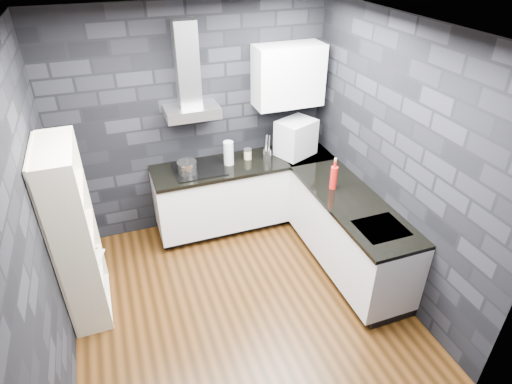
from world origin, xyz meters
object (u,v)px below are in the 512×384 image
red_bottle (334,178)px  fruit_bowl (74,237)px  utensil_crock (267,154)px  storage_jar (248,154)px  pot (187,168)px  bookshelf (75,235)px  appliance_garage (296,138)px  glass_vase (229,153)px

red_bottle → fruit_bowl: 2.64m
utensil_crock → fruit_bowl: 2.38m
fruit_bowl → red_bottle: bearing=0.4°
storage_jar → utensil_crock: bearing=-22.6°
pot → bookshelf: (-1.22, -0.78, -0.07)m
utensil_crock → appliance_garage: 0.41m
glass_vase → bookshelf: bookshelf is taller
glass_vase → fruit_bowl: (-1.74, -0.93, -0.11)m
appliance_garage → bookshelf: bearing=173.6°
pot → fruit_bowl: (-1.22, -0.87, -0.04)m
glass_vase → storage_jar: size_ratio=2.55×
storage_jar → appliance_garage: appliance_garage is taller
red_bottle → utensil_crock: bearing=115.8°
bookshelf → pot: bearing=32.2°
pot → utensil_crock: 0.99m
storage_jar → fruit_bowl: size_ratio=0.47×
utensil_crock → bookshelf: (-2.21, -0.80, -0.06)m
glass_vase → pot: bearing=-172.8°
pot → appliance_garage: 1.37m
utensil_crock → bookshelf: 2.35m
pot → storage_jar: 0.78m
bookshelf → fruit_bowl: size_ratio=7.52×
utensil_crock → appliance_garage: appliance_garage is taller
appliance_garage → bookshelf: 2.72m
pot → utensil_crock: size_ratio=1.67×
red_bottle → fruit_bowl: (-2.63, -0.02, -0.09)m
glass_vase → storage_jar: 0.27m
pot → bookshelf: bookshelf is taller
utensil_crock → red_bottle: 0.98m
storage_jar → bookshelf: bearing=-155.8°
storage_jar → appliance_garage: bearing=-8.7°
utensil_crock → red_bottle: red_bottle is taller
utensil_crock → pot: bearing=-178.4°
utensil_crock → glass_vase: bearing=175.4°
utensil_crock → fruit_bowl: utensil_crock is taller
red_bottle → bookshelf: bearing=178.4°
glass_vase → bookshelf: size_ratio=0.16×
glass_vase → utensil_crock: (0.47, -0.04, -0.08)m
bookshelf → appliance_garage: bearing=17.1°
glass_vase → storage_jar: glass_vase is taller
red_bottle → glass_vase: bearing=134.4°
bookshelf → utensil_crock: bearing=19.8°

